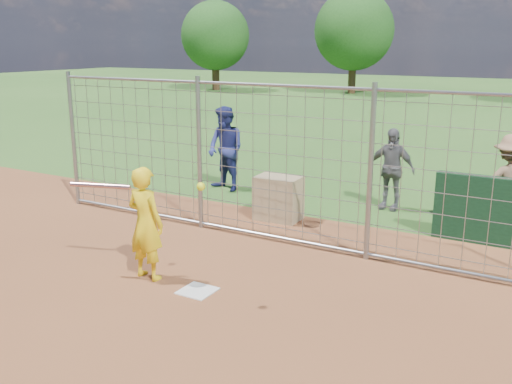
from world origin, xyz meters
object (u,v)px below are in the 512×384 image
Objects in this scene: bystander_b at (391,169)px; equipment_bin at (278,198)px; batter at (146,223)px; bystander_a at (226,149)px; bystander_c at (510,185)px.

bystander_b reaches higher than equipment_bin.
batter reaches higher than equipment_bin.
batter is at bearing -53.69° from bystander_a.
bystander_b is 1.97× the size of equipment_bin.
bystander_b is at bearing -32.31° from bystander_c.
bystander_b is at bearing -107.17° from batter.
bystander_a is 3.55m from bystander_b.
equipment_bin is at bearing -1.72° from bystander_c.
bystander_a is at bearing 143.77° from equipment_bin.
bystander_a reaches higher than bystander_b.
bystander_a is at bearing -66.55° from batter.
bystander_c is at bearing -128.54° from batter.
bystander_a is at bearing -170.47° from bystander_b.
equipment_bin is (-1.53, -1.69, -0.39)m from bystander_b.
bystander_a is 1.08× the size of bystander_c.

